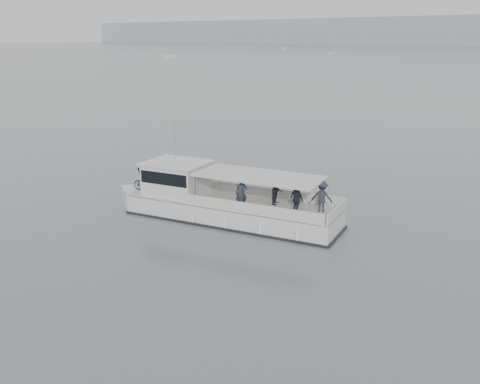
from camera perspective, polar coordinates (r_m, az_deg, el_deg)
The scene contains 2 objects.
ground at distance 25.41m, azimuth 1.41°, elevation -4.50°, with size 1400.00×1400.00×0.00m, color #545D63.
tour_boat at distance 27.45m, azimuth -2.85°, elevation -1.01°, with size 12.52×5.42×5.24m.
Camera 1 is at (14.54, -18.78, 9.02)m, focal length 40.00 mm.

